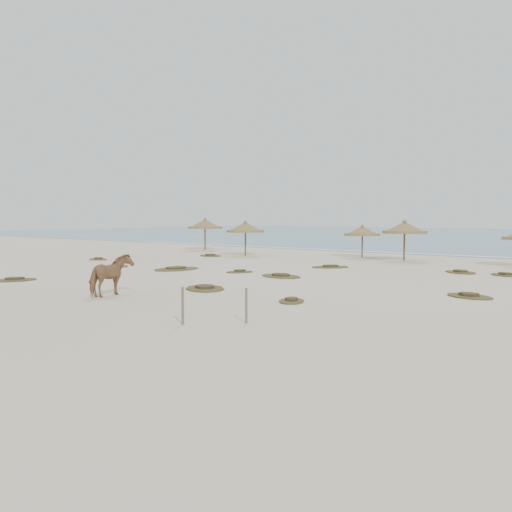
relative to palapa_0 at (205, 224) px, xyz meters
name	(u,v)px	position (x,y,z in m)	size (l,w,h in m)	color
ground	(194,285)	(18.25, -19.21, -2.28)	(160.00, 160.00, 0.00)	beige
foam_line	(431,255)	(18.25, 6.79, -2.27)	(70.00, 0.60, 0.01)	white
palapa_0	(205,224)	(0.00, 0.00, 0.00)	(4.07, 4.07, 2.94)	brown
palapa_1	(245,228)	(7.73, -3.46, -0.16)	(3.33, 3.33, 2.74)	brown
palapa_2	(362,231)	(15.62, 0.47, -0.37)	(3.41, 3.41, 2.46)	brown
palapa_3	(405,228)	(19.24, -0.28, -0.07)	(3.18, 3.18, 2.84)	brown
horse	(111,275)	(18.22, -23.53, -1.49)	(0.85, 1.87, 1.58)	#936542
fence_post_near	(183,306)	(24.50, -25.71, -1.75)	(0.08, 0.08, 1.06)	#695C4E
fence_post_far	(246,306)	(25.74, -24.44, -1.78)	(0.07, 0.07, 1.00)	#695C4E
scrub_0	(117,266)	(7.98, -15.57, -2.23)	(2.10, 1.63, 0.16)	brown
scrub_1	(176,269)	(12.17, -14.64, -2.23)	(2.16, 3.15, 0.16)	brown
scrub_2	(240,272)	(16.03, -13.62, -2.23)	(1.51, 1.77, 0.16)	brown
scrub_3	(281,276)	(19.06, -13.96, -2.23)	(2.78, 2.19, 0.16)	brown
scrub_4	(469,296)	(28.79, -15.20, -2.23)	(2.23, 1.86, 0.16)	brown
scrub_6	(210,255)	(5.99, -5.51, -2.23)	(2.79, 2.49, 0.16)	brown
scrub_7	(461,272)	(25.27, -6.31, -2.23)	(2.40, 2.26, 0.16)	brown
scrub_8	(98,259)	(2.56, -13.13, -2.23)	(1.98, 1.54, 0.16)	brown
scrub_9	(205,288)	(19.53, -19.81, -2.23)	(2.88, 2.74, 0.16)	brown
scrub_10	(505,275)	(27.53, -6.27, -2.23)	(2.12, 2.04, 0.16)	brown
scrub_11	(15,280)	(10.47, -23.27, -2.23)	(1.94, 2.35, 0.16)	brown
scrub_12	(292,301)	(24.39, -20.40, -2.23)	(1.48, 1.65, 0.16)	brown
scrub_13	(330,267)	(18.22, -8.02, -2.23)	(2.51, 2.69, 0.16)	brown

